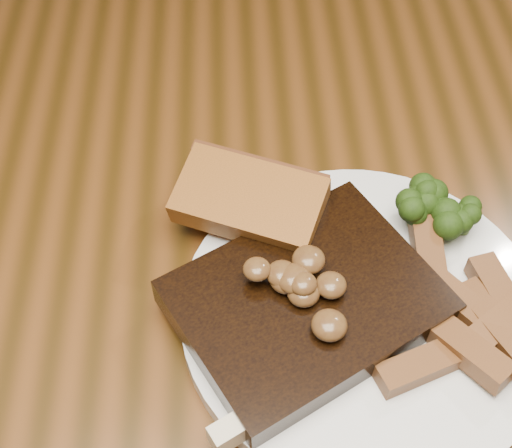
{
  "coord_description": "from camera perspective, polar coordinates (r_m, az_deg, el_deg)",
  "views": [
    {
      "loc": [
        0.0,
        -0.34,
        1.23
      ],
      "look_at": [
        0.01,
        0.0,
        0.78
      ],
      "focal_mm": 50.0,
      "sensor_mm": 36.0,
      "label": 1
    }
  ],
  "objects": [
    {
      "name": "steak_bone",
      "position": [
        0.5,
        4.6,
        -12.62
      ],
      "size": [
        0.15,
        0.09,
        0.02
      ],
      "primitive_type": "cube",
      "rotation": [
        0.0,
        0.0,
        0.52
      ],
      "color": "beige",
      "rests_on": "plate"
    },
    {
      "name": "mushroom_pile",
      "position": [
        0.51,
        3.87,
        -4.81
      ],
      "size": [
        0.08,
        0.08,
        0.03
      ],
      "primitive_type": null,
      "color": "brown",
      "rests_on": "steak"
    },
    {
      "name": "potato_wedges",
      "position": [
        0.54,
        14.95,
        -6.94
      ],
      "size": [
        0.11,
        0.11,
        0.02
      ],
      "primitive_type": null,
      "color": "brown",
      "rests_on": "plate"
    },
    {
      "name": "broccoli_cluster",
      "position": [
        0.59,
        13.49,
        1.5
      ],
      "size": [
        0.07,
        0.07,
        0.04
      ],
      "primitive_type": null,
      "color": "#1F380C",
      "rests_on": "plate"
    },
    {
      "name": "steak",
      "position": [
        0.53,
        4.02,
        -6.31
      ],
      "size": [
        0.23,
        0.21,
        0.03
      ],
      "primitive_type": "cube",
      "rotation": [
        0.0,
        0.0,
        0.52
      ],
      "color": "black",
      "rests_on": "plate"
    },
    {
      "name": "dining_table",
      "position": [
        0.67,
        -1.23,
        -6.63
      ],
      "size": [
        1.6,
        0.9,
        0.75
      ],
      "color": "#4F2B0F",
      "rests_on": "ground"
    },
    {
      "name": "garlic_bread",
      "position": [
        0.58,
        -0.51,
        0.62
      ],
      "size": [
        0.13,
        0.1,
        0.02
      ],
      "primitive_type": "cube",
      "rotation": [
        0.0,
        0.0,
        -0.39
      ],
      "color": "brown",
      "rests_on": "plate"
    },
    {
      "name": "plate",
      "position": [
        0.55,
        8.49,
        -7.07
      ],
      "size": [
        0.29,
        0.29,
        0.01
      ],
      "primitive_type": "cylinder",
      "rotation": [
        0.0,
        0.0,
        0.05
      ],
      "color": "silver",
      "rests_on": "dining_table"
    },
    {
      "name": "chair_far",
      "position": [
        1.17,
        -1.46,
        14.71
      ],
      "size": [
        0.56,
        0.56,
        0.93
      ],
      "rotation": [
        0.0,
        0.0,
        3.5
      ],
      "color": "black",
      "rests_on": "ground"
    }
  ]
}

